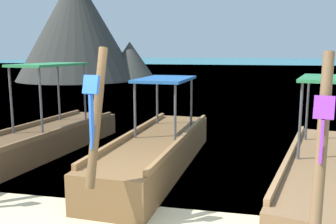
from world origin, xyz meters
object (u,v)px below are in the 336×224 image
(longtail_boat_turquoise_ribbon, at_px, (33,142))
(longtail_boat_violet_ribbon, at_px, (324,168))
(longtail_boat_blue_ribbon, at_px, (157,150))
(karst_rock, at_px, (80,28))

(longtail_boat_turquoise_ribbon, bearing_deg, longtail_boat_violet_ribbon, -4.22)
(longtail_boat_blue_ribbon, bearing_deg, longtail_boat_violet_ribbon, -5.07)
(longtail_boat_turquoise_ribbon, xyz_separation_m, longtail_boat_blue_ribbon, (2.94, -0.17, 0.02))
(longtail_boat_violet_ribbon, relative_size, karst_rock, 0.52)
(longtail_boat_blue_ribbon, height_order, karst_rock, karst_rock)
(longtail_boat_turquoise_ribbon, height_order, karst_rock, karst_rock)
(longtail_boat_blue_ribbon, bearing_deg, longtail_boat_turquoise_ribbon, 176.70)
(longtail_boat_blue_ribbon, relative_size, longtail_boat_violet_ribbon, 0.95)
(longtail_boat_blue_ribbon, height_order, longtail_boat_violet_ribbon, longtail_boat_blue_ribbon)
(longtail_boat_turquoise_ribbon, distance_m, longtail_boat_violet_ribbon, 6.15)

